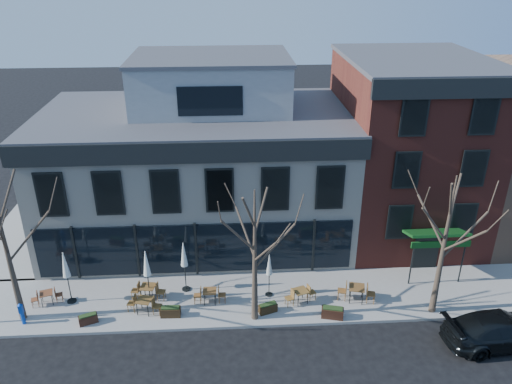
{
  "coord_description": "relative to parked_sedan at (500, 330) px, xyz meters",
  "views": [
    {
      "loc": [
        1.86,
        -23.59,
        16.44
      ],
      "look_at": [
        3.42,
        2.0,
        4.27
      ],
      "focal_mm": 35.0,
      "sensor_mm": 36.0,
      "label": 1
    }
  ],
  "objects": [
    {
      "name": "cafe_set_5",
      "position": [
        -5.93,
        3.36,
        -0.09
      ],
      "size": [
        2.03,
        0.95,
        1.04
      ],
      "color": "brown",
      "rests_on": "sidewalk_front"
    },
    {
      "name": "sidewalk_front",
      "position": [
        -11.02,
        4.04,
        -0.7
      ],
      "size": [
        33.5,
        4.7,
        0.15
      ],
      "primitive_type": "cube",
      "color": "gray",
      "rests_on": "ground"
    },
    {
      "name": "parked_sedan",
      "position": [
        0.0,
        0.0,
        0.0
      ],
      "size": [
        5.56,
        2.76,
        1.55
      ],
      "primitive_type": "imported",
      "rotation": [
        0.0,
        0.0,
        1.68
      ],
      "color": "black",
      "rests_on": "ground"
    },
    {
      "name": "umbrella_0",
      "position": [
        -20.71,
        4.16,
        1.49
      ],
      "size": [
        0.48,
        0.48,
        3.0
      ],
      "color": "black",
      "rests_on": "sidewalk_front"
    },
    {
      "name": "tree_right",
      "position": [
        -2.26,
        2.29,
        3.24
      ],
      "size": [
        3.72,
        3.77,
        7.48
      ],
      "color": "#382B21",
      "rests_on": "sidewalk_front"
    },
    {
      "name": "cafe_set_2",
      "position": [
        -16.78,
        3.06,
        -0.14
      ],
      "size": [
        1.85,
        0.87,
        0.95
      ],
      "color": "brown",
      "rests_on": "sidewalk_front"
    },
    {
      "name": "cafe_set_0",
      "position": [
        -21.9,
        4.07,
        -0.2
      ],
      "size": [
        1.61,
        0.83,
        0.83
      ],
      "color": "brown",
      "rests_on": "sidewalk_front"
    },
    {
      "name": "sidewalk_side",
      "position": [
        -25.52,
        12.19,
        -0.7
      ],
      "size": [
        4.5,
        12.0,
        0.15
      ],
      "primitive_type": "cube",
      "color": "gray",
      "rests_on": "ground"
    },
    {
      "name": "ground",
      "position": [
        -14.27,
        6.19,
        -0.78
      ],
      "size": [
        120.0,
        120.0,
        0.0
      ],
      "primitive_type": "plane",
      "color": "black",
      "rests_on": "ground"
    },
    {
      "name": "planter_2",
      "position": [
        -10.58,
        2.69,
        -0.37
      ],
      "size": [
        1.0,
        0.66,
        0.52
      ],
      "color": "black",
      "rests_on": "sidewalk_front"
    },
    {
      "name": "cafe_set_4",
      "position": [
        -8.84,
        3.39,
        -0.16
      ],
      "size": [
        1.76,
        0.99,
        0.91
      ],
      "color": "brown",
      "rests_on": "sidewalk_front"
    },
    {
      "name": "planter_1",
      "position": [
        -15.45,
        2.68,
        -0.35
      ],
      "size": [
        1.01,
        0.43,
        0.56
      ],
      "color": "#302010",
      "rests_on": "sidewalk_front"
    },
    {
      "name": "cafe_set_3",
      "position": [
        -13.52,
        3.67,
        -0.17
      ],
      "size": [
        1.7,
        0.69,
        0.89
      ],
      "color": "brown",
      "rests_on": "sidewalk_front"
    },
    {
      "name": "planter_3",
      "position": [
        -7.42,
        2.09,
        -0.33
      ],
      "size": [
        1.15,
        0.68,
        0.6
      ],
      "color": "black",
      "rests_on": "sidewalk_front"
    },
    {
      "name": "umbrella_1",
      "position": [
        -16.65,
        4.05,
        1.48
      ],
      "size": [
        0.48,
        0.48,
        2.98
      ],
      "color": "black",
      "rests_on": "sidewalk_front"
    },
    {
      "name": "cafe_set_1",
      "position": [
        -16.73,
        4.17,
        -0.13
      ],
      "size": [
        1.87,
        0.83,
        0.96
      ],
      "color": "brown",
      "rests_on": "sidewalk_front"
    },
    {
      "name": "tree_mid",
      "position": [
        -11.26,
        2.29,
        3.02
      ],
      "size": [
        3.5,
        3.55,
        7.04
      ],
      "color": "#382B21",
      "rests_on": "sidewalk_front"
    },
    {
      "name": "red_brick_building",
      "position": [
        -1.27,
        11.17,
        4.86
      ],
      "size": [
        8.2,
        11.78,
        11.18
      ],
      "color": "maroon",
      "rests_on": "ground"
    },
    {
      "name": "umbrella_3",
      "position": [
        -10.41,
        4.1,
        1.14
      ],
      "size": [
        0.4,
        0.4,
        2.5
      ],
      "color": "black",
      "rests_on": "sidewalk_front"
    },
    {
      "name": "call_box",
      "position": [
        -22.58,
        2.55,
        0.02
      ],
      "size": [
        0.24,
        0.24,
        1.21
      ],
      "color": "#0C3BA6",
      "rests_on": "sidewalk_front"
    },
    {
      "name": "umbrella_2",
      "position": [
        -14.83,
        4.84,
        1.44
      ],
      "size": [
        0.47,
        0.47,
        2.93
      ],
      "color": "black",
      "rests_on": "sidewalk_front"
    },
    {
      "name": "corner_building",
      "position": [
        -14.2,
        11.26,
        3.95
      ],
      "size": [
        18.39,
        10.39,
        11.1
      ],
      "color": "silver",
      "rests_on": "ground"
    },
    {
      "name": "planter_0",
      "position": [
        -19.43,
        2.4,
        -0.38
      ],
      "size": [
        0.96,
        0.67,
        0.5
      ],
      "color": "#321A10",
      "rests_on": "sidewalk_front"
    },
    {
      "name": "tree_corner",
      "position": [
        -22.76,
        2.99,
        3.47
      ],
      "size": [
        3.93,
        3.98,
        7.92
      ],
      "color": "#382B21",
      "rests_on": "sidewalk_front"
    }
  ]
}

